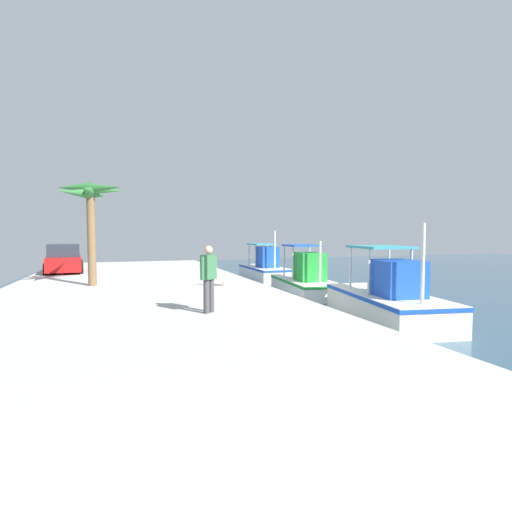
{
  "coord_description": "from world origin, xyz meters",
  "views": [
    {
      "loc": [
        12.81,
        -5.55,
        2.87
      ],
      "look_at": [
        -5.37,
        0.83,
        1.79
      ],
      "focal_mm": 26.81,
      "sensor_mm": 36.0,
      "label": 1
    }
  ],
  "objects": [
    {
      "name": "quay_pier",
      "position": [
        0.0,
        -5.0,
        0.4
      ],
      "size": [
        36.0,
        10.0,
        0.8
      ],
      "primitive_type": "cube",
      "color": "#B2B2AD",
      "rests_on": "ground"
    },
    {
      "name": "fishing_boat_nearest",
      "position": [
        -9.81,
        2.96,
        0.69
      ],
      "size": [
        5.11,
        1.95,
        3.11
      ],
      "color": "white",
      "rests_on": "ground"
    },
    {
      "name": "fishing_boat_second",
      "position": [
        -3.46,
        2.65,
        0.65
      ],
      "size": [
        5.24,
        2.51,
        2.59
      ],
      "color": "white",
      "rests_on": "ground"
    },
    {
      "name": "fishing_boat_third",
      "position": [
        2.41,
        2.72,
        0.7
      ],
      "size": [
        5.7,
        3.06,
        3.2
      ],
      "color": "silver",
      "rests_on": "ground"
    },
    {
      "name": "pelican",
      "position": [
        -2.1,
        -1.76,
        1.2
      ],
      "size": [
        0.42,
        0.96,
        0.82
      ],
      "color": "tan",
      "rests_on": "quay_pier"
    },
    {
      "name": "fisherman_standing",
      "position": [
        2.93,
        -3.41,
        1.79
      ],
      "size": [
        0.45,
        0.49,
        1.78
      ],
      "color": "#3F3F42",
      "rests_on": "quay_pier"
    },
    {
      "name": "parked_car",
      "position": [
        -10.54,
        -8.6,
        1.52
      ],
      "size": [
        4.25,
        2.19,
        1.57
      ],
      "color": "black",
      "rests_on": "quay_pier"
    },
    {
      "name": "mooring_bollard_nearest",
      "position": [
        -11.77,
        -0.45,
        1.0
      ],
      "size": [
        0.24,
        0.24,
        0.4
      ],
      "primitive_type": "cylinder",
      "color": "#333338",
      "rests_on": "quay_pier"
    },
    {
      "name": "palm_tree",
      "position": [
        -3.94,
        -6.73,
        4.29
      ],
      "size": [
        2.89,
        2.65,
        4.18
      ],
      "color": "brown",
      "rests_on": "quay_pier"
    }
  ]
}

